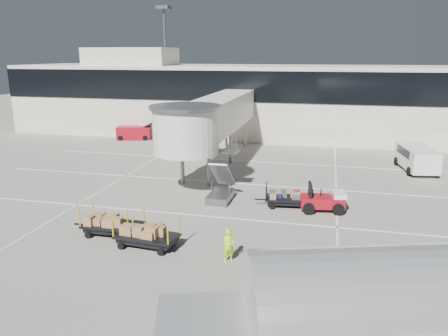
{
  "coord_description": "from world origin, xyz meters",
  "views": [
    {
      "loc": [
        5.15,
        -21.31,
        9.29
      ],
      "look_at": [
        -1.34,
        5.75,
        2.0
      ],
      "focal_mm": 35.0,
      "sensor_mm": 36.0,
      "label": 1
    }
  ],
  "objects_px": {
    "box_cart_near": "(145,235)",
    "belt_loader": "(134,133)",
    "minivan": "(416,156)",
    "box_cart_far": "(111,225)",
    "baggage_tug": "(323,201)",
    "suitcase_cart": "(289,199)",
    "ground_worker": "(229,245)"
  },
  "relations": [
    {
      "from": "suitcase_cart",
      "to": "ground_worker",
      "type": "height_order",
      "value": "ground_worker"
    },
    {
      "from": "minivan",
      "to": "box_cart_far",
      "type": "bearing_deg",
      "value": -143.41
    },
    {
      "from": "ground_worker",
      "to": "belt_loader",
      "type": "bearing_deg",
      "value": 90.5
    },
    {
      "from": "box_cart_far",
      "to": "ground_worker",
      "type": "distance_m",
      "value": 6.88
    },
    {
      "from": "ground_worker",
      "to": "suitcase_cart",
      "type": "bearing_deg",
      "value": 44.46
    },
    {
      "from": "ground_worker",
      "to": "box_cart_far",
      "type": "bearing_deg",
      "value": 135.29
    },
    {
      "from": "suitcase_cart",
      "to": "minivan",
      "type": "height_order",
      "value": "minivan"
    },
    {
      "from": "suitcase_cart",
      "to": "box_cart_far",
      "type": "bearing_deg",
      "value": -148.92
    },
    {
      "from": "baggage_tug",
      "to": "minivan",
      "type": "distance_m",
      "value": 13.64
    },
    {
      "from": "suitcase_cart",
      "to": "box_cart_far",
      "type": "xyz_separation_m",
      "value": [
        -8.68,
        -6.72,
        0.06
      ]
    },
    {
      "from": "baggage_tug",
      "to": "box_cart_far",
      "type": "distance_m",
      "value": 12.56
    },
    {
      "from": "suitcase_cart",
      "to": "box_cart_far",
      "type": "relative_size",
      "value": 0.96
    },
    {
      "from": "baggage_tug",
      "to": "ground_worker",
      "type": "distance_m",
      "value": 8.91
    },
    {
      "from": "baggage_tug",
      "to": "ground_worker",
      "type": "height_order",
      "value": "baggage_tug"
    },
    {
      "from": "box_cart_near",
      "to": "belt_loader",
      "type": "xyz_separation_m",
      "value": [
        -12.52,
        25.89,
        0.13
      ]
    },
    {
      "from": "box_cart_near",
      "to": "box_cart_far",
      "type": "xyz_separation_m",
      "value": [
        -2.29,
        0.84,
        -0.01
      ]
    },
    {
      "from": "minivan",
      "to": "belt_loader",
      "type": "height_order",
      "value": "minivan"
    },
    {
      "from": "baggage_tug",
      "to": "minivan",
      "type": "relative_size",
      "value": 0.52
    },
    {
      "from": "box_cart_near",
      "to": "box_cart_far",
      "type": "distance_m",
      "value": 2.44
    },
    {
      "from": "box_cart_far",
      "to": "box_cart_near",
      "type": "bearing_deg",
      "value": -20.5
    },
    {
      "from": "baggage_tug",
      "to": "minivan",
      "type": "bearing_deg",
      "value": 49.24
    },
    {
      "from": "belt_loader",
      "to": "minivan",
      "type": "bearing_deg",
      "value": -28.54
    },
    {
      "from": "suitcase_cart",
      "to": "box_cart_near",
      "type": "xyz_separation_m",
      "value": [
        -6.39,
        -7.56,
        0.08
      ]
    },
    {
      "from": "suitcase_cart",
      "to": "ground_worker",
      "type": "bearing_deg",
      "value": -110.15
    },
    {
      "from": "belt_loader",
      "to": "baggage_tug",
      "type": "bearing_deg",
      "value": -56.06
    },
    {
      "from": "minivan",
      "to": "belt_loader",
      "type": "relative_size",
      "value": 1.29
    },
    {
      "from": "baggage_tug",
      "to": "box_cart_near",
      "type": "relative_size",
      "value": 0.74
    },
    {
      "from": "baggage_tug",
      "to": "belt_loader",
      "type": "distance_m",
      "value": 28.1
    },
    {
      "from": "box_cart_near",
      "to": "minivan",
      "type": "distance_m",
      "value": 24.52
    },
    {
      "from": "box_cart_near",
      "to": "minivan",
      "type": "relative_size",
      "value": 0.71
    },
    {
      "from": "baggage_tug",
      "to": "belt_loader",
      "type": "bearing_deg",
      "value": 129.39
    },
    {
      "from": "baggage_tug",
      "to": "suitcase_cart",
      "type": "relative_size",
      "value": 0.77
    }
  ]
}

